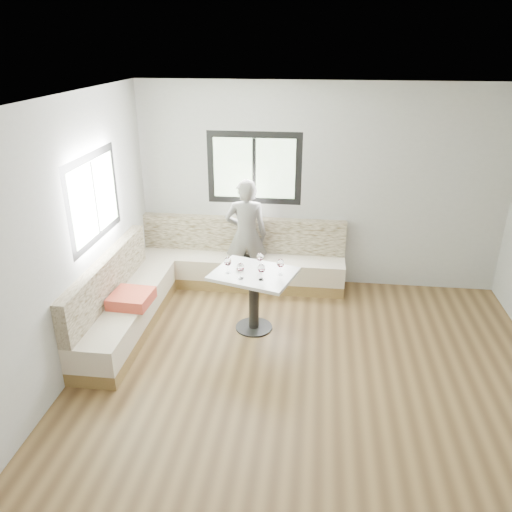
# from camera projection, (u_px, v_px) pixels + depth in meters

# --- Properties ---
(room) EXTENTS (5.01, 5.01, 2.81)m
(room) POSITION_uv_depth(u_px,v_px,m) (309.00, 258.00, 4.61)
(room) COLOR brown
(room) RESTS_ON ground
(banquette) EXTENTS (2.90, 2.80, 0.95)m
(banquette) POSITION_uv_depth(u_px,v_px,m) (194.00, 280.00, 6.62)
(banquette) COLOR olive
(banquette) RESTS_ON ground
(table) EXTENTS (1.09, 0.95, 0.76)m
(table) POSITION_uv_depth(u_px,v_px,m) (254.00, 287.00, 5.92)
(table) COLOR black
(table) RESTS_ON ground
(person) EXTENTS (0.61, 0.44, 1.58)m
(person) POSITION_uv_depth(u_px,v_px,m) (246.00, 235.00, 6.88)
(person) COLOR #635F5B
(person) RESTS_ON ground
(olive_ramekin) EXTENTS (0.09, 0.09, 0.04)m
(olive_ramekin) POSITION_uv_depth(u_px,v_px,m) (240.00, 269.00, 5.90)
(olive_ramekin) COLOR white
(olive_ramekin) RESTS_ON table
(wine_glass_a) EXTENTS (0.09, 0.09, 0.19)m
(wine_glass_a) POSITION_uv_depth(u_px,v_px,m) (228.00, 262.00, 5.79)
(wine_glass_a) COLOR white
(wine_glass_a) RESTS_ON table
(wine_glass_b) EXTENTS (0.09, 0.09, 0.19)m
(wine_glass_b) POSITION_uv_depth(u_px,v_px,m) (240.00, 268.00, 5.64)
(wine_glass_b) COLOR white
(wine_glass_b) RESTS_ON table
(wine_glass_c) EXTENTS (0.09, 0.09, 0.19)m
(wine_glass_c) POSITION_uv_depth(u_px,v_px,m) (261.00, 269.00, 5.62)
(wine_glass_c) COLOR white
(wine_glass_c) RESTS_ON table
(wine_glass_d) EXTENTS (0.09, 0.09, 0.19)m
(wine_glass_d) POSITION_uv_depth(u_px,v_px,m) (260.00, 258.00, 5.91)
(wine_glass_d) COLOR white
(wine_glass_d) RESTS_ON table
(wine_glass_e) EXTENTS (0.09, 0.09, 0.19)m
(wine_glass_e) POSITION_uv_depth(u_px,v_px,m) (280.00, 264.00, 5.75)
(wine_glass_e) COLOR white
(wine_glass_e) RESTS_ON table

